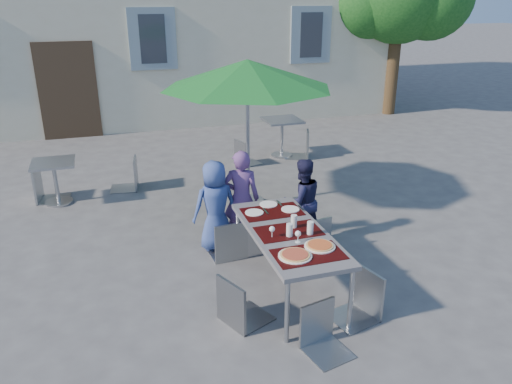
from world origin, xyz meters
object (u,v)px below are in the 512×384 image
object	(u,v)px
bg_chair_r_1	(303,128)
chair_0	(228,217)
pizza_near_right	(320,246)
bg_chair_l_0	(41,165)
chair_3	(239,274)
chair_5	(324,303)
cafe_table_1	(282,130)
chair_4	(363,268)
pizza_near_left	(295,255)
chair_2	(314,213)
child_2	(302,201)
cafe_table_0	(55,176)
dining_table	(288,236)
child_1	(241,198)
child_0	(215,206)
bg_chair_r_0	(128,155)
patio_umbrella	(247,75)
bg_chair_l_1	(244,138)
chair_1	(257,211)

from	to	relation	value
bg_chair_r_1	chair_0	bearing A→B (deg)	-124.66
pizza_near_right	bg_chair_l_0	bearing A→B (deg)	125.77
chair_3	chair_5	distance (m)	0.90
chair_5	cafe_table_1	distance (m)	6.12
chair_4	chair_5	size ratio (longest dim) A/B	1.11
pizza_near_left	bg_chair_r_1	size ratio (longest dim) A/B	0.32
chair_2	cafe_table_1	world-z (taller)	chair_2
child_2	cafe_table_0	distance (m)	4.06
dining_table	cafe_table_1	xyz separation A→B (m)	(1.72, 4.81, -0.14)
child_1	chair_0	distance (m)	0.44
child_0	bg_chair_l_0	distance (m)	3.36
cafe_table_0	bg_chair_r_0	distance (m)	1.22
patio_umbrella	cafe_table_0	distance (m)	3.49
child_1	chair_3	world-z (taller)	child_1
child_1	bg_chair_l_1	bearing A→B (deg)	-86.11
child_0	patio_umbrella	distance (m)	2.10
child_1	bg_chair_l_1	size ratio (longest dim) A/B	1.42
child_1	bg_chair_l_0	world-z (taller)	child_1
cafe_table_1	chair_2	bearing A→B (deg)	-104.68
chair_2	chair_1	bearing A→B (deg)	163.97
chair_3	bg_chair_l_0	size ratio (longest dim) A/B	0.95
cafe_table_1	bg_chair_l_1	world-z (taller)	bg_chair_l_1
chair_1	bg_chair_r_1	xyz separation A→B (m)	(2.15, 3.63, 0.04)
cafe_table_0	bg_chair_l_1	xyz separation A→B (m)	(3.46, 0.99, 0.08)
chair_3	cafe_table_0	distance (m)	4.41
child_2	pizza_near_left	bearing A→B (deg)	60.22
cafe_table_1	pizza_near_right	bearing A→B (deg)	-106.40
bg_chair_l_0	bg_chair_r_1	bearing A→B (deg)	10.39
chair_0	chair_3	world-z (taller)	chair_3
pizza_near_right	child_2	distance (m)	1.63
child_2	chair_5	bearing A→B (deg)	67.83
pizza_near_right	cafe_table_1	bearing A→B (deg)	73.60
chair_5	bg_chair_r_1	xyz separation A→B (m)	(2.14, 5.67, 0.11)
child_0	bg_chair_l_0	bearing A→B (deg)	-54.45
chair_1	bg_chair_l_1	distance (m)	3.64
child_1	cafe_table_1	world-z (taller)	child_1
bg_chair_r_1	cafe_table_0	bearing A→B (deg)	-167.13
pizza_near_left	child_1	size ratio (longest dim) A/B	0.26
chair_3	bg_chair_l_1	world-z (taller)	chair_3
child_2	bg_chair_l_1	xyz separation A→B (m)	(0.20, 3.41, -0.04)
bg_chair_l_1	child_0	bearing A→B (deg)	-112.61
pizza_near_right	child_1	bearing A→B (deg)	101.39
chair_3	bg_chair_r_1	bearing A→B (deg)	61.02
child_2	pizza_near_right	bearing A→B (deg)	68.81
child_0	bg_chair_l_1	bearing A→B (deg)	-120.09
chair_3	bg_chair_l_0	distance (m)	4.66
chair_1	chair_5	size ratio (longest dim) A/B	1.13
pizza_near_left	child_2	size ratio (longest dim) A/B	0.29
dining_table	bg_chair_r_1	bearing A→B (deg)	65.56
patio_umbrella	bg_chair_r_0	bearing A→B (deg)	142.87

